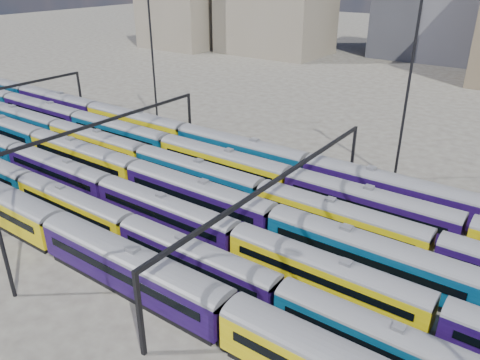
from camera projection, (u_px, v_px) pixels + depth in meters
The scene contains 12 objects.
ground at pixel (207, 216), 57.05m from camera, with size 500.00×500.00×0.00m, color #423E38.
rake_0 at pixel (131, 265), 42.98m from camera, with size 157.62×3.29×5.56m.
rake_1 at pixel (128, 227), 50.00m from camera, with size 112.53×2.75×4.61m.
rake_2 at pixel (236, 237), 48.00m from camera, with size 119.74×2.92×4.91m.
rake_3 at pixel (135, 172), 62.31m from camera, with size 129.48×3.16×5.32m.
rake_4 at pixel (197, 172), 62.61m from camera, with size 143.76×3.00×5.06m.
rake_5 at pixel (167, 145), 71.66m from camera, with size 128.68×3.14×5.29m.
rake_6 at pixel (240, 148), 69.90m from camera, with size 156.56×3.27×5.52m.
gantry_1 at pixel (93, 132), 64.72m from camera, with size 0.35×40.35×8.03m.
gantry_2 at pixel (279, 187), 48.90m from camera, with size 0.35×40.35×8.03m.
mast_1 at pixel (152, 50), 83.17m from camera, with size 1.40×0.50×25.60m.
mast_3 at pixel (409, 82), 60.91m from camera, with size 1.40×0.50×25.60m.
Camera 1 is at (32.31, -38.13, 28.16)m, focal length 35.00 mm.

